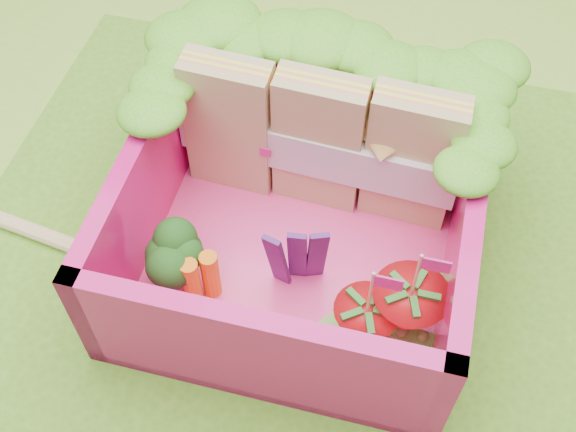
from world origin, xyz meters
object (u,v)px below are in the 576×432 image
Objects in this scene: bento_box at (300,215)px; strawberry_left at (365,325)px; chopsticks at (57,240)px; sandwich_stack at (320,142)px; strawberry_right at (407,312)px; broccoli at (168,254)px.

bento_box reaches higher than strawberry_left.
bento_box is 1.04m from chopsticks.
strawberry_right is (0.46, -0.58, -0.16)m from sandwich_stack.
strawberry_left is (0.77, -0.09, -0.05)m from broccoli.
broccoli is 0.78m from strawberry_left.
strawberry_right is at bearing 29.91° from strawberry_left.
sandwich_stack reaches higher than chopsticks.
strawberry_left is at bearing -64.22° from sandwich_stack.
bento_box reaches higher than chopsticks.
chopsticks is at bearing 172.94° from broccoli.
bento_box is at bearing 132.69° from strawberry_left.
strawberry_right is (0.14, 0.08, 0.02)m from strawberry_left.
sandwich_stack reaches higher than strawberry_left.
bento_box is 0.54m from strawberry_right.
sandwich_stack is 2.40× the size of strawberry_left.
broccoli is (-0.45, -0.26, -0.05)m from bento_box.
bento_box is 0.64× the size of chopsticks.
bento_box is 0.52m from broccoli.
strawberry_left reaches higher than broccoli.
strawberry_left is 0.92× the size of strawberry_right.
strawberry_left is (0.33, -0.35, -0.10)m from bento_box.
strawberry_left is (0.32, -0.66, -0.18)m from sandwich_stack.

